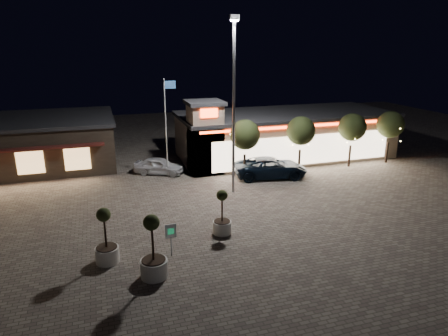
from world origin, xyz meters
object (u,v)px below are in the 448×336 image
object	(u,v)px
valet_sign	(171,234)
pickup_truck	(271,167)
white_sedan	(159,166)
planter_left	(106,246)
planter_mid	(153,258)

from	to	relation	value
valet_sign	pickup_truck	bearing A→B (deg)	45.22
pickup_truck	white_sedan	world-z (taller)	pickup_truck
planter_left	planter_mid	xyz separation A→B (m)	(2.06, -2.05, 0.07)
white_sedan	valet_sign	size ratio (longest dim) A/B	2.32
white_sedan	valet_sign	xyz separation A→B (m)	(-1.52, -13.86, 0.54)
pickup_truck	white_sedan	bearing A→B (deg)	78.13
planter_mid	valet_sign	xyz separation A→B (m)	(1.13, 1.68, 0.27)
planter_left	planter_mid	size ratio (longest dim) A/B	0.92
pickup_truck	valet_sign	world-z (taller)	valet_sign
planter_mid	valet_sign	distance (m)	2.04
white_sedan	planter_mid	size ratio (longest dim) A/B	1.31
planter_left	valet_sign	xyz separation A→B (m)	(3.19, -0.38, 0.35)
planter_left	valet_sign	size ratio (longest dim) A/B	1.64
pickup_truck	planter_mid	world-z (taller)	planter_mid
pickup_truck	planter_mid	xyz separation A→B (m)	(-11.29, -11.92, 0.16)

